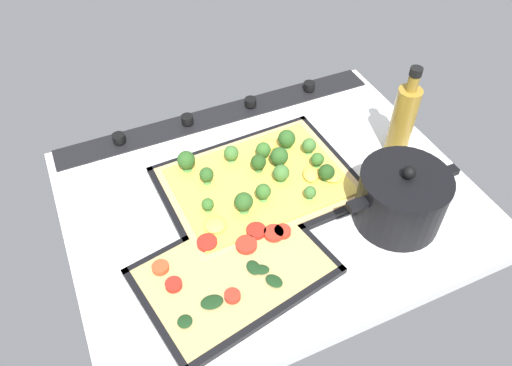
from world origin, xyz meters
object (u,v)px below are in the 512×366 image
Objects in this scene: veggie_pizza_back at (234,268)px; oil_bottle at (403,119)px; broccoli_pizza at (261,178)px; baking_tray_front at (259,185)px; baking_tray_back at (234,272)px; cooking_pot at (401,199)px.

oil_bottle is (-44.42, -14.72, 7.60)cm from veggie_pizza_back.
broccoli_pizza is 1.11× the size of veggie_pizza_back.
baking_tray_front and baking_tray_back have the same top height.
baking_tray_front is 21.49cm from baking_tray_back.
baking_tray_front is 1.88× the size of oil_bottle.
broccoli_pizza is 32.09cm from oil_bottle.
baking_tray_back is 1.71× the size of oil_bottle.
baking_tray_back is (13.32, 17.60, -1.68)cm from broccoli_pizza.
oil_bottle is at bearing -161.31° from baking_tray_back.
baking_tray_front is at bearing -126.37° from veggie_pizza_back.
oil_bottle is at bearing -125.20° from cooking_pot.
cooking_pot is (-32.96, 1.52, 4.65)cm from veggie_pizza_back.
broccoli_pizza is 1.58× the size of cooking_pot.
veggie_pizza_back is (-0.19, -0.37, 0.73)cm from baking_tray_back.
broccoli_pizza is at bearing -4.59° from oil_bottle.
baking_tray_front is at bearing -4.04° from oil_bottle.
baking_tray_back is 33.60cm from cooking_pot.
broccoli_pizza is at bearing -127.30° from veggie_pizza_back.
baking_tray_front is 1.10× the size of baking_tray_back.
cooking_pot is at bearing 54.80° from oil_bottle.
broccoli_pizza is at bearing -157.47° from baking_tray_front.
veggie_pizza_back is at bearing 53.63° from baking_tray_front.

